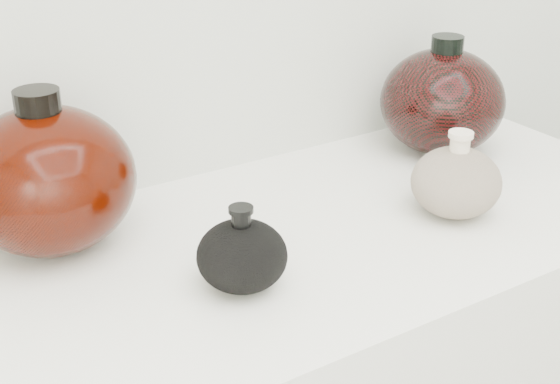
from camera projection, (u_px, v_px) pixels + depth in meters
black_gourd_vase at (242, 255)px, 0.92m from camera, size 0.11×0.11×0.11m
cream_gourd_vase at (456, 182)px, 1.09m from camera, size 0.15×0.15×0.12m
left_round_pot at (48, 179)px, 0.99m from camera, size 0.23×0.23×0.21m
right_round_pot at (442, 101)px, 1.29m from camera, size 0.23×0.23×0.20m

